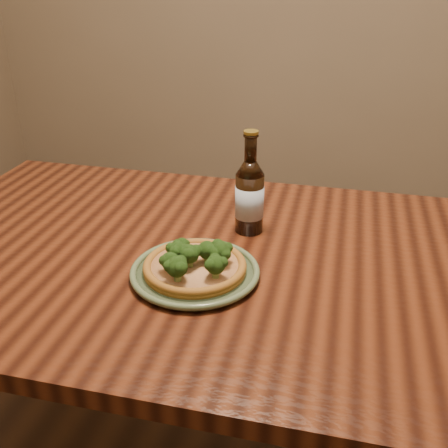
% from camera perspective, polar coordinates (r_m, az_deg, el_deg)
% --- Properties ---
extents(table, '(1.60, 0.90, 0.75)m').
position_cam_1_polar(table, '(1.22, 1.03, -7.30)').
color(table, '#4C2110').
rests_on(table, ground).
extents(plate, '(0.27, 0.27, 0.02)m').
position_cam_1_polar(plate, '(1.10, -3.17, -5.22)').
color(plate, '#536646').
rests_on(plate, table).
extents(pizza, '(0.22, 0.22, 0.07)m').
position_cam_1_polar(pizza, '(1.09, -3.21, -4.41)').
color(pizza, '#915F20').
rests_on(pizza, plate).
extents(beer_bottle, '(0.07, 0.07, 0.25)m').
position_cam_1_polar(beer_bottle, '(1.24, 2.80, 3.12)').
color(beer_bottle, black).
rests_on(beer_bottle, table).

